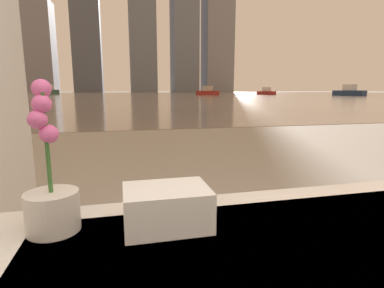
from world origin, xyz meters
TOP-DOWN VIEW (x-y plane):
  - potted_orchid at (-0.61, 0.86)m, footprint 0.15×0.15m
  - towel_stack at (-0.29, 0.81)m, footprint 0.25×0.19m
  - harbor_water at (0.00, 62.00)m, footprint 180.00×110.00m
  - harbor_boat_0 at (15.25, 53.36)m, footprint 3.62×4.52m
  - harbor_boat_2 at (-14.61, 67.46)m, footprint 3.23×5.74m
  - harbor_boat_4 at (27.12, 53.57)m, footprint 2.39×4.10m
  - harbor_boat_5 at (35.52, 41.55)m, footprint 3.42×5.02m
  - skyline_tower_1 at (-27.11, 118.00)m, footprint 9.78×11.09m
  - skyline_tower_3 at (8.66, 118.00)m, footprint 9.47×11.53m
  - skyline_tower_4 at (24.64, 118.00)m, footprint 9.33×11.61m

SIDE VIEW (x-z plane):
  - harbor_water at x=0.00m, z-range 0.00..0.01m
  - harbor_boat_4 at x=27.12m, z-range -0.20..1.25m
  - harbor_boat_0 at x=15.25m, z-range -0.23..1.41m
  - towel_stack at x=-0.29m, z-range 0.53..0.65m
  - harbor_boat_5 at x=35.52m, z-range -0.25..1.53m
  - potted_orchid at x=-0.61m, z-range 0.43..0.86m
  - harbor_boat_2 at x=-14.61m, z-range -0.29..1.75m
  - skyline_tower_1 at x=-27.11m, z-range 0.00..31.18m
  - skyline_tower_4 at x=24.64m, z-range 0.00..44.45m
  - skyline_tower_3 at x=8.66m, z-range 0.00..52.22m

